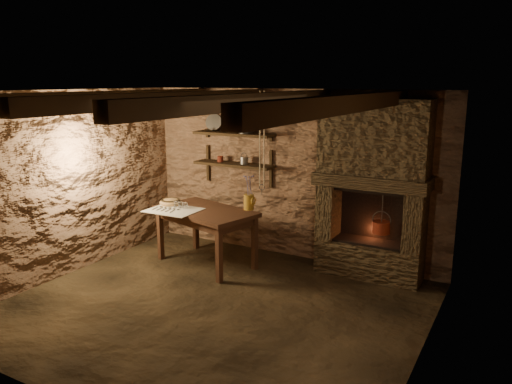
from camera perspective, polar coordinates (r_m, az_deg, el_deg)
The scene contains 25 objects.
floor at distance 5.82m, azimuth -4.87°, elevation -12.95°, with size 4.50×4.50×0.00m, color black.
back_wall at distance 7.12m, azimuth 3.98°, elevation 2.00°, with size 4.50×0.04×2.40m, color brown.
front_wall at distance 4.00m, azimuth -21.56°, elevation -7.44°, with size 4.50×0.04×2.40m, color brown.
left_wall at distance 6.91m, azimuth -20.73°, elevation 0.88°, with size 0.04×4.00×2.40m, color brown.
right_wall at distance 4.58m, azimuth 18.93°, elevation -4.70°, with size 0.04×4.00×2.40m, color brown.
ceiling at distance 5.25m, azimuth -5.37°, elevation 11.37°, with size 4.50×4.00×0.04m, color black.
beam_far_left at distance 6.23m, azimuth -16.99°, elevation 10.25°, with size 0.14×3.95×0.16m, color black.
beam_mid_left at distance 5.56m, azimuth -9.68°, elevation 10.39°, with size 0.14×3.95×0.16m, color black.
beam_mid_right at distance 4.99m, azimuth -0.53°, elevation 10.33°, with size 0.14×3.95×0.16m, color black.
beam_far_right at distance 4.58m, azimuth 10.57°, elevation 9.91°, with size 0.14×3.95×0.16m, color black.
shelf_lower at distance 7.36m, azimuth -2.55°, elevation 3.16°, with size 1.25×0.30×0.04m, color black.
shelf_upper at distance 7.30m, azimuth -2.58°, elevation 6.65°, with size 1.25×0.30×0.04m, color black.
hearth at distance 6.47m, azimuth 13.16°, elevation 0.85°, with size 1.43×0.51×2.30m.
work_table at distance 6.96m, azimuth -5.72°, elevation -4.89°, with size 1.53×1.10×0.79m.
linen_cloth at distance 6.86m, azimuth -9.41°, elevation -2.05°, with size 0.68×0.55×0.01m, color white.
pewter_cutlery_row at distance 6.85m, azimuth -9.53°, elevation -2.01°, with size 0.57×0.22×0.01m, color gray, non-canonical shape.
drinking_glasses at distance 6.94m, azimuth -8.61°, elevation -1.45°, with size 0.22×0.07×0.09m, color white, non-canonical shape.
stoneware_jug at distance 6.77m, azimuth -0.81°, elevation -0.31°, with size 0.15×0.14×0.49m.
wooden_bowl at distance 7.17m, azimuth -9.73°, elevation -1.17°, with size 0.31×0.31×0.11m, color #A97F49.
iron_stockpot at distance 7.18m, azimuth -1.18°, elevation 7.40°, with size 0.23×0.23×0.17m, color #292725.
tin_pan at distance 7.59m, azimuth -4.84°, elevation 7.96°, with size 0.25×0.25×0.03m, color gray.
small_kettle at distance 7.26m, azimuth -1.38°, elevation 3.63°, with size 0.16×0.12×0.17m, color gray, non-canonical shape.
rusty_tin at distance 7.48m, azimuth -4.10°, elevation 3.78°, with size 0.09×0.09×0.09m, color #541910.
red_pot at distance 6.51m, azimuth 14.12°, elevation -3.84°, with size 0.26×0.26×0.54m.
hanging_ropes at distance 6.17m, azimuth 0.69°, elevation 6.02°, with size 0.08×0.08×1.20m, color #C2B189, non-canonical shape.
Camera 1 is at (2.97, -4.33, 2.51)m, focal length 35.00 mm.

